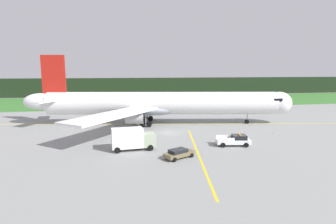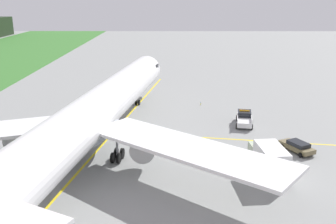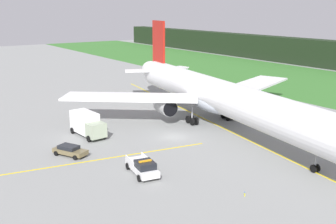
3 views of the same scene
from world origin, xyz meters
name	(u,v)px [view 1 (image 1 of 3)]	position (x,y,z in m)	size (l,w,h in m)	color
ground	(167,133)	(0.00, 0.00, 0.00)	(320.00, 320.00, 0.00)	gray
grass_verge	(144,101)	(0.00, 53.14, 0.02)	(320.00, 39.93, 0.04)	#37702D
distant_tree_line	(139,87)	(0.00, 78.13, 4.12)	(288.00, 6.08, 8.24)	black
taxiway_centerline_main	(162,124)	(0.34, 8.73, 0.00)	(81.63, 0.30, 0.01)	yellow
taxiway_centerline_spur	(198,153)	(2.26, -13.33, 0.00)	(29.90, 0.30, 0.01)	yellow
airliner	(159,104)	(-0.42, 8.85, 4.64)	(60.29, 44.22, 15.40)	white
ops_pickup_truck	(234,140)	(9.21, -10.67, 0.90)	(5.71, 3.04, 1.94)	white
catering_truck	(132,138)	(-7.27, -10.07, 1.79)	(6.80, 3.14, 3.55)	#A4B395
staff_car	(179,153)	(-1.00, -15.12, 0.70)	(4.74, 3.57, 1.30)	brown
taxiway_edge_light_east	(273,133)	(19.42, -5.17, 0.26)	(0.12, 0.12, 0.48)	yellow
taxiway_edge_light_west	(43,144)	(-21.48, -5.17, 0.26)	(0.12, 0.12, 0.48)	yellow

